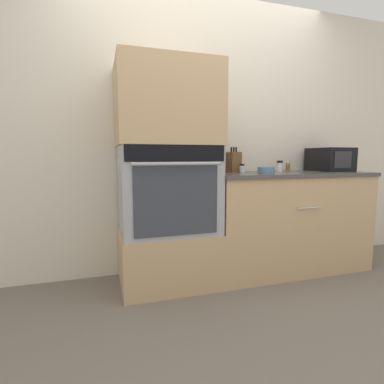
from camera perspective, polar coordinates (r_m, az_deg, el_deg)
name	(u,v)px	position (r m, az deg, el deg)	size (l,w,h in m)	color
ground_plane	(225,292)	(2.48, 6.38, -18.36)	(12.00, 12.00, 0.00)	#6B6056
wall_back	(200,135)	(2.84, 1.52, 10.76)	(8.00, 0.05, 2.50)	beige
oven_cabinet_base	(168,257)	(2.55, -4.57, -12.25)	(0.78, 0.60, 0.44)	tan
wall_oven	(168,189)	(2.42, -4.68, 0.54)	(0.75, 0.64, 0.69)	#9EA0A5
oven_cabinet_upper	(167,105)	(2.44, -4.85, 16.12)	(0.78, 0.60, 0.63)	tan
counter_unit	(286,221)	(2.94, 17.46, -5.25)	(1.50, 0.63, 0.91)	tan
microwave	(330,159)	(3.25, 24.75, 5.64)	(0.31, 0.38, 0.23)	black
knife_block	(234,162)	(2.80, 7.92, 5.70)	(0.10, 0.15, 0.23)	brown
bowl	(266,170)	(2.59, 13.90, 4.03)	(0.14, 0.14, 0.05)	#517599
condiment_jar_near	(242,168)	(2.70, 9.52, 4.47)	(0.04, 0.04, 0.08)	silver
condiment_jar_mid	(280,166)	(2.98, 16.35, 4.75)	(0.06, 0.06, 0.10)	silver
condiment_jar_far	(288,166)	(3.09, 17.80, 4.69)	(0.04, 0.04, 0.10)	brown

